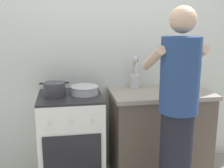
{
  "coord_description": "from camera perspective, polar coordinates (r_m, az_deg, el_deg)",
  "views": [
    {
      "loc": [
        -0.39,
        -2.47,
        1.6
      ],
      "look_at": [
        0.05,
        0.12,
        1.0
      ],
      "focal_mm": 45.45,
      "sensor_mm": 36.0,
      "label": 1
    }
  ],
  "objects": [
    {
      "name": "stove_range",
      "position": [
        2.86,
        -8.16,
        -10.99
      ],
      "size": [
        0.6,
        0.62,
        0.9
      ],
      "color": "white",
      "rests_on": "ground"
    },
    {
      "name": "person",
      "position": [
        2.29,
        13.04,
        -6.38
      ],
      "size": [
        0.41,
        0.5,
        1.7
      ],
      "color": "black",
      "rests_on": "ground"
    },
    {
      "name": "pot",
      "position": [
        2.69,
        -11.48,
        -1.05
      ],
      "size": [
        0.27,
        0.2,
        0.13
      ],
      "color": "#38383D",
      "rests_on": "stove_range"
    },
    {
      "name": "mixing_bowl",
      "position": [
        2.72,
        -5.55,
        -1.14
      ],
      "size": [
        0.27,
        0.27,
        0.08
      ],
      "color": "#B7B7BC",
      "rests_on": "stove_range"
    },
    {
      "name": "countertop",
      "position": [
        3.01,
        9.45,
        -9.72
      ],
      "size": [
        1.0,
        0.6,
        0.9
      ],
      "color": "brown",
      "rests_on": "ground"
    },
    {
      "name": "oil_bottle",
      "position": [
        2.9,
        13.88,
        0.64
      ],
      "size": [
        0.06,
        0.06,
        0.25
      ],
      "color": "gold",
      "rests_on": "countertop"
    },
    {
      "name": "spice_bottle",
      "position": [
        2.92,
        10.47,
        -0.44
      ],
      "size": [
        0.04,
        0.04,
        0.08
      ],
      "color": "silver",
      "rests_on": "countertop"
    },
    {
      "name": "back_wall",
      "position": [
        3.05,
        1.58,
        6.26
      ],
      "size": [
        3.2,
        0.1,
        2.5
      ],
      "color": "silver",
      "rests_on": "ground"
    },
    {
      "name": "utensil_crock",
      "position": [
        2.96,
        4.65,
        1.12
      ],
      "size": [
        0.1,
        0.1,
        0.33
      ],
      "color": "silver",
      "rests_on": "countertop"
    }
  ]
}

